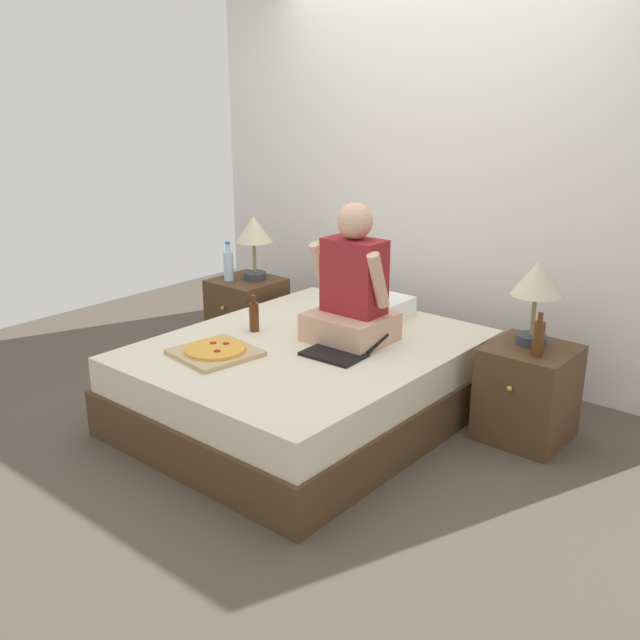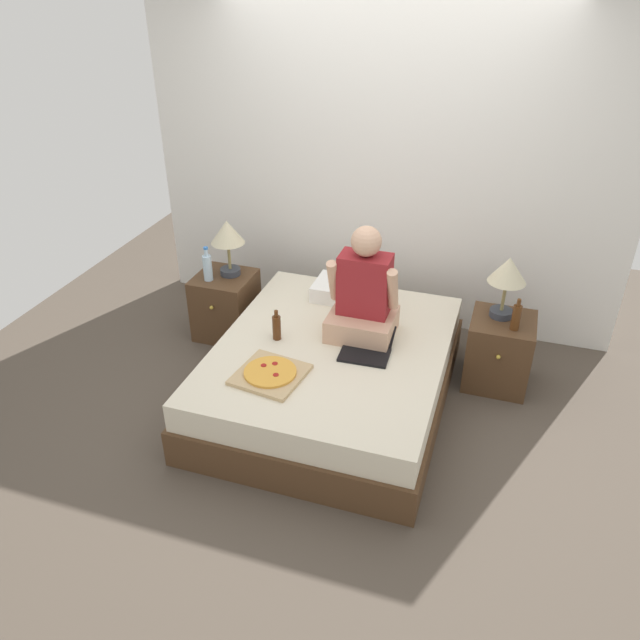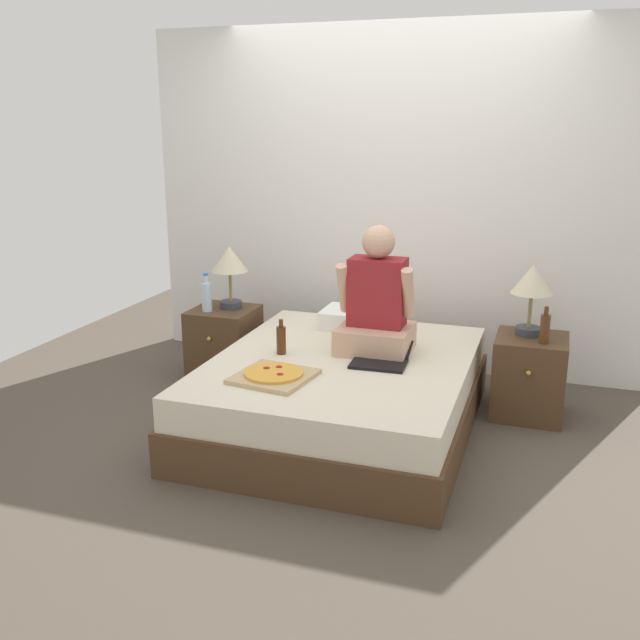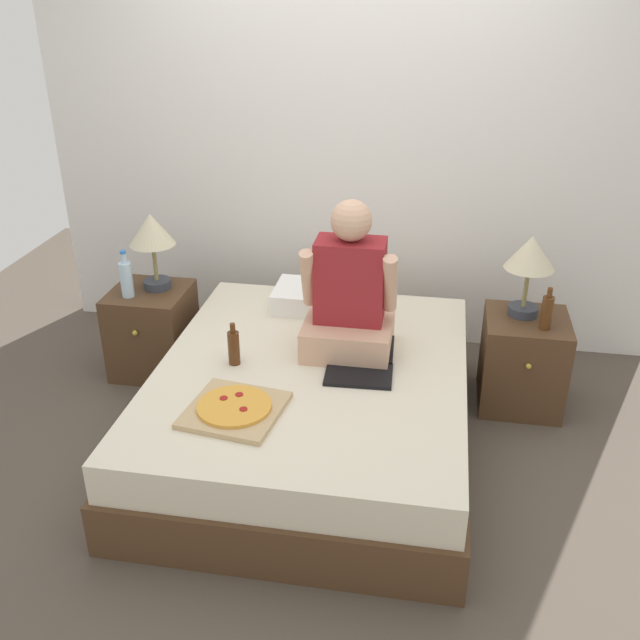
# 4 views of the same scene
# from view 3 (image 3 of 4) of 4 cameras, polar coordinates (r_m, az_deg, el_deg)

# --- Properties ---
(ground_plane) EXTENTS (5.79, 5.79, 0.00)m
(ground_plane) POSITION_cam_3_polar(r_m,az_deg,el_deg) (4.47, 1.74, -8.57)
(ground_plane) COLOR #4C4238
(wall_back) EXTENTS (3.79, 0.12, 2.50)m
(wall_back) POSITION_cam_3_polar(r_m,az_deg,el_deg) (5.36, 6.00, 9.41)
(wall_back) COLOR silver
(wall_back) RESTS_ON ground
(bed) EXTENTS (1.54, 1.90, 0.45)m
(bed) POSITION_cam_3_polar(r_m,az_deg,el_deg) (4.38, 1.76, -5.92)
(bed) COLOR #4C331E
(bed) RESTS_ON ground
(nightstand_left) EXTENTS (0.44, 0.47, 0.52)m
(nightstand_left) POSITION_cam_3_polar(r_m,az_deg,el_deg) (5.25, -7.65, -1.86)
(nightstand_left) COLOR #4C331E
(nightstand_left) RESTS_ON ground
(lamp_on_left_nightstand) EXTENTS (0.26, 0.26, 0.45)m
(lamp_on_left_nightstand) POSITION_cam_3_polar(r_m,az_deg,el_deg) (5.13, -7.24, 4.52)
(lamp_on_left_nightstand) COLOR #333842
(lamp_on_left_nightstand) RESTS_ON nightstand_left
(water_bottle) EXTENTS (0.07, 0.07, 0.28)m
(water_bottle) POSITION_cam_3_polar(r_m,az_deg,el_deg) (5.10, -9.05, 1.92)
(water_bottle) COLOR silver
(water_bottle) RESTS_ON nightstand_left
(nightstand_right) EXTENTS (0.44, 0.47, 0.52)m
(nightstand_right) POSITION_cam_3_polar(r_m,az_deg,el_deg) (4.74, 16.38, -4.35)
(nightstand_right) COLOR #4C331E
(nightstand_right) RESTS_ON ground
(lamp_on_right_nightstand) EXTENTS (0.26, 0.26, 0.45)m
(lamp_on_right_nightstand) POSITION_cam_3_polar(r_m,az_deg,el_deg) (4.63, 16.61, 2.73)
(lamp_on_right_nightstand) COLOR #333842
(lamp_on_right_nightstand) RESTS_ON nightstand_right
(beer_bottle) EXTENTS (0.06, 0.06, 0.23)m
(beer_bottle) POSITION_cam_3_polar(r_m,az_deg,el_deg) (4.54, 17.55, -0.62)
(beer_bottle) COLOR #512D14
(beer_bottle) RESTS_ON nightstand_right
(pillow) EXTENTS (0.52, 0.34, 0.12)m
(pillow) POSITION_cam_3_polar(r_m,az_deg,el_deg) (4.91, 3.25, 0.08)
(pillow) COLOR white
(pillow) RESTS_ON bed
(person_seated) EXTENTS (0.47, 0.40, 0.78)m
(person_seated) POSITION_cam_3_polar(r_m,az_deg,el_deg) (4.38, 4.54, 1.15)
(person_seated) COLOR tan
(person_seated) RESTS_ON bed
(laptop) EXTENTS (0.33, 0.43, 0.07)m
(laptop) POSITION_cam_3_polar(r_m,az_deg,el_deg) (4.25, 4.89, -3.09)
(laptop) COLOR black
(laptop) RESTS_ON bed
(pizza_box) EXTENTS (0.45, 0.45, 0.05)m
(pizza_box) POSITION_cam_3_polar(r_m,az_deg,el_deg) (3.97, -3.72, -4.45)
(pizza_box) COLOR tan
(pizza_box) RESTS_ON bed
(beer_bottle_on_bed) EXTENTS (0.06, 0.06, 0.22)m
(beer_bottle_on_bed) POSITION_cam_3_polar(r_m,az_deg,el_deg) (4.36, -3.12, -1.57)
(beer_bottle_on_bed) COLOR #4C2811
(beer_bottle_on_bed) RESTS_ON bed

